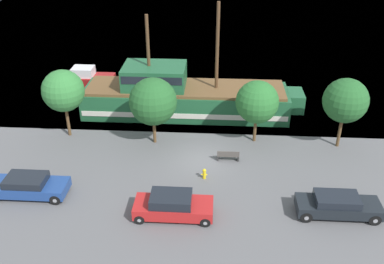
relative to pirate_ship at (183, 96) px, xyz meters
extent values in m
plane|color=#5B5B5E|center=(2.13, -7.74, -1.58)|extent=(160.00, 160.00, 0.00)
plane|color=#33566B|center=(2.13, 36.26, -1.58)|extent=(80.00, 80.00, 0.00)
cube|color=#1E5633|center=(0.26, 0.00, -0.45)|extent=(17.77, 4.55, 2.26)
cube|color=silver|center=(0.26, 0.00, -0.79)|extent=(17.41, 4.63, 0.45)
cube|color=#1E5633|center=(9.75, 0.00, -0.12)|extent=(1.40, 2.51, 1.58)
cube|color=brown|center=(0.26, 0.00, 0.80)|extent=(17.06, 4.19, 0.25)
cube|color=#1E5633|center=(-2.40, 0.00, 1.85)|extent=(5.33, 3.64, 1.86)
cube|color=black|center=(-2.40, 0.00, 2.13)|extent=(5.06, 3.70, 0.67)
cylinder|color=#4C331E|center=(2.93, 0.00, 4.56)|extent=(0.28, 0.28, 7.27)
cylinder|color=#4C331E|center=(-2.85, 0.00, 4.02)|extent=(0.28, 0.28, 6.18)
cube|color=maroon|center=(-10.25, 5.96, -1.11)|extent=(5.32, 2.23, 0.94)
cube|color=silver|center=(-10.65, 5.96, -0.20)|extent=(2.13, 1.74, 0.88)
cube|color=black|center=(-10.01, 5.96, -0.20)|extent=(0.12, 1.56, 0.71)
cube|color=#B21E1E|center=(0.62, -14.11, -1.00)|extent=(4.74, 1.88, 0.71)
cube|color=black|center=(0.48, -14.11, -0.35)|extent=(2.46, 1.70, 0.60)
cylinder|color=black|center=(2.56, -14.96, -1.28)|extent=(0.61, 0.22, 0.61)
cylinder|color=gray|center=(2.56, -14.96, -1.28)|extent=(0.23, 0.25, 0.23)
cylinder|color=black|center=(2.56, -13.26, -1.28)|extent=(0.61, 0.22, 0.61)
cylinder|color=gray|center=(2.56, -13.26, -1.28)|extent=(0.23, 0.25, 0.23)
cylinder|color=black|center=(-1.32, -14.96, -1.28)|extent=(0.61, 0.22, 0.61)
cylinder|color=gray|center=(-1.32, -14.96, -1.28)|extent=(0.23, 0.25, 0.23)
cylinder|color=black|center=(-1.32, -13.26, -1.28)|extent=(0.61, 0.22, 0.61)
cylinder|color=gray|center=(-1.32, -13.26, -1.28)|extent=(0.23, 0.25, 0.23)
cube|color=navy|center=(-8.83, -12.64, -1.00)|extent=(4.86, 1.90, 0.65)
cube|color=black|center=(-8.98, -12.64, -0.43)|extent=(2.53, 1.71, 0.48)
cylinder|color=black|center=(-6.89, -13.50, -1.24)|extent=(0.69, 0.22, 0.69)
cylinder|color=gray|center=(-6.89, -13.50, -1.24)|extent=(0.26, 0.25, 0.26)
cylinder|color=black|center=(-6.89, -11.78, -1.24)|extent=(0.69, 0.22, 0.69)
cylinder|color=gray|center=(-6.89, -11.78, -1.24)|extent=(0.26, 0.25, 0.26)
cylinder|color=black|center=(-10.78, -11.78, -1.24)|extent=(0.69, 0.22, 0.69)
cylinder|color=gray|center=(-10.78, -11.78, -1.24)|extent=(0.26, 0.25, 0.26)
cube|color=black|center=(10.49, -13.42, -0.98)|extent=(4.98, 1.73, 0.67)
cube|color=black|center=(10.35, -13.42, -0.40)|extent=(2.59, 1.56, 0.48)
cylinder|color=black|center=(12.48, -14.19, -1.22)|extent=(0.72, 0.22, 0.72)
cylinder|color=gray|center=(12.48, -14.19, -1.22)|extent=(0.27, 0.25, 0.27)
cylinder|color=black|center=(12.48, -12.64, -1.22)|extent=(0.72, 0.22, 0.72)
cylinder|color=gray|center=(12.48, -12.64, -1.22)|extent=(0.27, 0.25, 0.27)
cylinder|color=black|center=(8.51, -14.19, -1.22)|extent=(0.72, 0.22, 0.72)
cylinder|color=gray|center=(8.51, -14.19, -1.22)|extent=(0.27, 0.25, 0.27)
cylinder|color=black|center=(8.51, -12.64, -1.22)|extent=(0.72, 0.22, 0.72)
cylinder|color=gray|center=(8.51, -12.64, -1.22)|extent=(0.27, 0.25, 0.27)
cylinder|color=yellow|center=(2.31, -10.09, -1.30)|extent=(0.22, 0.22, 0.56)
sphere|color=yellow|center=(2.31, -10.09, -0.94)|extent=(0.25, 0.25, 0.25)
cylinder|color=yellow|center=(2.15, -10.09, -1.27)|extent=(0.10, 0.09, 0.09)
cylinder|color=yellow|center=(2.47, -10.09, -1.27)|extent=(0.10, 0.09, 0.09)
cube|color=#4C4742|center=(3.96, -7.66, -1.16)|extent=(1.61, 0.45, 0.05)
cube|color=#4C4742|center=(3.96, -7.86, -0.93)|extent=(1.61, 0.06, 0.40)
cube|color=#2D2D2D|center=(3.22, -7.66, -1.38)|extent=(0.12, 0.36, 0.40)
cube|color=#2D2D2D|center=(4.71, -7.66, -1.38)|extent=(0.12, 0.36, 0.40)
cylinder|color=brown|center=(-8.80, -4.67, -0.33)|extent=(0.24, 0.24, 2.51)
sphere|color=#337A38|center=(-8.80, -4.67, 2.31)|extent=(3.26, 3.26, 3.26)
cylinder|color=brown|center=(-1.76, -5.36, -0.60)|extent=(0.24, 0.24, 1.97)
sphere|color=#235B28|center=(-1.76, -5.36, 1.93)|extent=(3.62, 3.62, 3.62)
cylinder|color=brown|center=(6.06, -4.66, -0.59)|extent=(0.24, 0.24, 1.98)
sphere|color=#286B2D|center=(6.06, -4.66, 1.79)|extent=(3.28, 3.28, 3.28)
cylinder|color=brown|center=(12.45, -5.06, -0.36)|extent=(0.24, 0.24, 2.45)
sphere|color=#235B28|center=(12.45, -5.06, 2.27)|extent=(3.31, 3.31, 3.31)
camera|label=1|loc=(3.00, -34.26, 15.38)|focal=40.00mm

